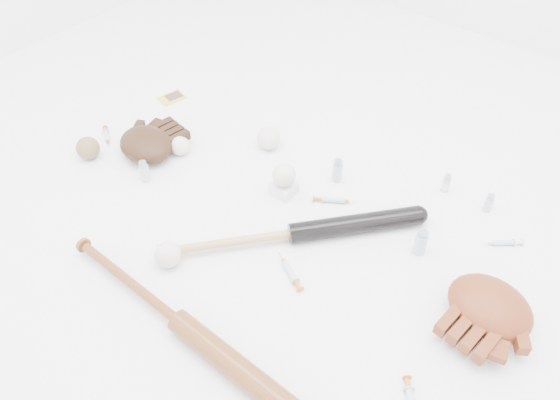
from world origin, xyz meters
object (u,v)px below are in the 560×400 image
Objects in this scene: bat_wood at (179,322)px; pedestal at (284,188)px; glove_dark at (146,144)px; bat_dark at (292,233)px.

pedestal is at bearing 101.43° from bat_wood.
bat_wood is 3.53× the size of glove_dark.
glove_dark is (-0.60, 0.42, 0.01)m from bat_wood.
glove_dark is at bearing 130.56° from bat_dark.
pedestal is (-0.15, 0.14, -0.01)m from bat_dark.
glove_dark reaches higher than bat_wood.
pedestal is at bearing 24.73° from glove_dark.
bat_wood is 0.57m from pedestal.
glove_dark reaches higher than bat_dark.
bat_dark is 0.96× the size of bat_wood.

